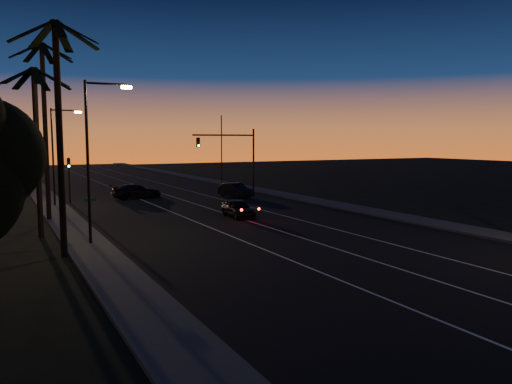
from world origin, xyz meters
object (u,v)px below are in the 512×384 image
cross_car (137,191)px  signal_mast (234,150)px  right_car (235,190)px  lead_car (238,208)px

cross_car → signal_mast: bearing=-4.8°
right_car → cross_car: cross_car is taller
right_car → cross_car: bearing=159.1°
lead_car → right_car: right_car is taller
lead_car → cross_car: 15.89m
cross_car → right_car: bearing=-20.9°
signal_mast → right_car: (-1.08, -2.65, -4.06)m
lead_car → right_car: size_ratio=0.99×
lead_car → right_car: (5.43, 11.93, 0.04)m
signal_mast → cross_car: bearing=175.2°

